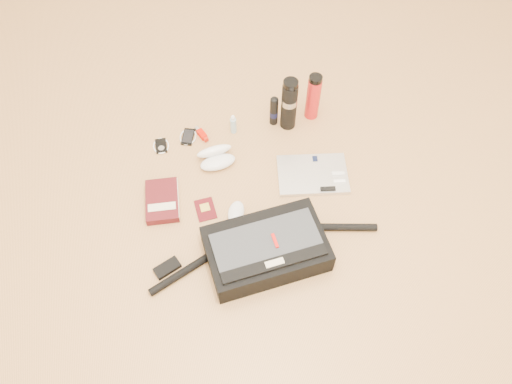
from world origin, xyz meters
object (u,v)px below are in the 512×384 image
messenger_bag (266,249)px  laptop (313,175)px  thermos_red (313,97)px  thermos_black (289,104)px  book (163,201)px

messenger_bag → laptop: 0.46m
messenger_bag → thermos_red: thermos_red is taller
thermos_black → laptop: bearing=-85.3°
laptop → book: 0.68m
book → thermos_black: bearing=31.5°
messenger_bag → book: messenger_bag is taller
thermos_black → book: bearing=-154.9°
thermos_black → thermos_red: thermos_black is taller
book → thermos_black: 0.74m
laptop → thermos_black: thermos_black is taller
laptop → book: bearing=-170.3°
laptop → messenger_bag: bearing=-121.3°
thermos_red → thermos_black: bearing=-165.9°
messenger_bag → thermos_red: bearing=55.6°
thermos_black → messenger_bag: bearing=-113.2°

